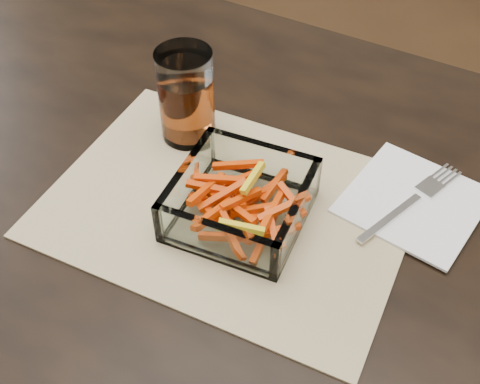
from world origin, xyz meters
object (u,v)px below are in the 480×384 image
Objects in this scene: dining_table at (258,260)px; tumbler at (186,99)px; glass_bowl at (240,202)px; fork at (413,200)px.

dining_table is 11.86× the size of tumbler.
glass_bowl is (-0.02, -0.01, 0.12)m from dining_table.
fork is at bearing 35.98° from dining_table.
tumbler is at bearing -155.88° from fork.
dining_table is at bearing -28.70° from tumbler.
fork is (0.18, 0.13, -0.02)m from glass_bowl.
tumbler is (-0.16, 0.09, 0.15)m from dining_table.
glass_bowl is 0.22m from fork.
glass_bowl is 1.28× the size of tumbler.
dining_table is 9.24× the size of glass_bowl.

